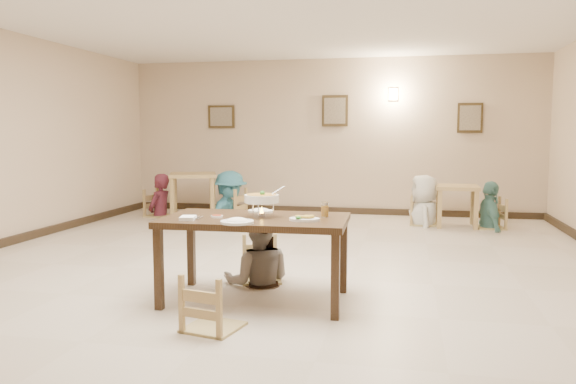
% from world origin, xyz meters
% --- Properties ---
extents(floor, '(10.00, 10.00, 0.00)m').
position_xyz_m(floor, '(0.00, 0.00, 0.00)').
color(floor, beige).
rests_on(floor, ground).
extents(wall_back, '(10.00, 0.00, 10.00)m').
position_xyz_m(wall_back, '(0.00, 5.00, 1.50)').
color(wall_back, '#C8AF93').
rests_on(wall_back, floor).
extents(baseboard_back, '(8.00, 0.06, 0.12)m').
position_xyz_m(baseboard_back, '(0.00, 4.97, 0.06)').
color(baseboard_back, black).
rests_on(baseboard_back, floor).
extents(picture_a, '(0.55, 0.04, 0.45)m').
position_xyz_m(picture_a, '(-2.20, 4.96, 1.90)').
color(picture_a, '#372914').
rests_on(picture_a, wall_back).
extents(picture_b, '(0.50, 0.04, 0.60)m').
position_xyz_m(picture_b, '(0.10, 4.96, 2.00)').
color(picture_b, '#372914').
rests_on(picture_b, wall_back).
extents(picture_c, '(0.45, 0.04, 0.55)m').
position_xyz_m(picture_c, '(2.60, 4.96, 1.85)').
color(picture_c, '#372914').
rests_on(picture_c, wall_back).
extents(wall_sconce, '(0.16, 0.05, 0.22)m').
position_xyz_m(wall_sconce, '(1.20, 4.96, 2.30)').
color(wall_sconce, '#FFD88C').
rests_on(wall_sconce, wall_back).
extents(main_table, '(1.72, 1.00, 0.79)m').
position_xyz_m(main_table, '(0.11, -0.92, 0.71)').
color(main_table, '#372415').
rests_on(main_table, floor).
extents(chair_far, '(0.41, 0.41, 0.87)m').
position_xyz_m(chair_far, '(-0.02, -0.22, 0.43)').
color(chair_far, tan).
rests_on(chair_far, floor).
extents(chair_near, '(0.41, 0.41, 0.88)m').
position_xyz_m(chair_near, '(-0.02, -1.74, 0.44)').
color(chair_near, tan).
rests_on(chair_near, floor).
extents(main_diner, '(0.85, 0.72, 1.53)m').
position_xyz_m(main_diner, '(-0.02, -0.32, 0.76)').
color(main_diner, gray).
rests_on(main_diner, floor).
extents(curry_warmer, '(0.36, 0.32, 0.29)m').
position_xyz_m(curry_warmer, '(0.17, -0.90, 0.96)').
color(curry_warmer, silver).
rests_on(curry_warmer, main_table).
extents(rice_plate_far, '(0.26, 0.26, 0.06)m').
position_xyz_m(rice_plate_far, '(0.08, -0.59, 0.81)').
color(rice_plate_far, white).
rests_on(rice_plate_far, main_table).
extents(rice_plate_near, '(0.29, 0.29, 0.07)m').
position_xyz_m(rice_plate_near, '(0.05, -1.30, 0.81)').
color(rice_plate_near, white).
rests_on(rice_plate_near, main_table).
extents(fried_plate, '(0.27, 0.27, 0.06)m').
position_xyz_m(fried_plate, '(0.60, -1.04, 0.81)').
color(fried_plate, white).
rests_on(fried_plate, main_table).
extents(chili_dish, '(0.11, 0.11, 0.02)m').
position_xyz_m(chili_dish, '(-0.23, -1.02, 0.81)').
color(chili_dish, white).
rests_on(chili_dish, main_table).
extents(napkin_cutlery, '(0.18, 0.27, 0.03)m').
position_xyz_m(napkin_cutlery, '(-0.44, -1.20, 0.81)').
color(napkin_cutlery, white).
rests_on(napkin_cutlery, main_table).
extents(drink_glass, '(0.07, 0.07, 0.14)m').
position_xyz_m(drink_glass, '(0.74, -0.77, 0.86)').
color(drink_glass, white).
rests_on(drink_glass, main_table).
extents(bg_table_left, '(1.07, 1.07, 0.83)m').
position_xyz_m(bg_table_left, '(-2.38, 3.83, 0.69)').
color(bg_table_left, tan).
rests_on(bg_table_left, floor).
extents(bg_table_right, '(0.71, 0.71, 0.69)m').
position_xyz_m(bg_table_right, '(2.32, 3.87, 0.56)').
color(bg_table_right, tan).
rests_on(bg_table_right, floor).
extents(bg_chair_ll, '(0.46, 0.46, 0.97)m').
position_xyz_m(bg_chair_ll, '(-3.08, 3.88, 0.49)').
color(bg_chair_ll, tan).
rests_on(bg_chair_ll, floor).
extents(bg_chair_lr, '(0.50, 0.50, 1.07)m').
position_xyz_m(bg_chair_lr, '(-1.69, 3.87, 0.53)').
color(bg_chair_lr, tan).
rests_on(bg_chair_lr, floor).
extents(bg_chair_rl, '(0.45, 0.45, 0.95)m').
position_xyz_m(bg_chair_rl, '(1.79, 3.93, 0.47)').
color(bg_chair_rl, tan).
rests_on(bg_chair_rl, floor).
extents(bg_chair_rr, '(0.45, 0.45, 0.95)m').
position_xyz_m(bg_chair_rr, '(2.85, 3.79, 0.48)').
color(bg_chair_rr, tan).
rests_on(bg_chair_rr, floor).
extents(bg_diner_a, '(0.48, 0.65, 1.62)m').
position_xyz_m(bg_diner_a, '(-3.08, 3.88, 0.81)').
color(bg_diner_a, '#551E2C').
rests_on(bg_diner_a, floor).
extents(bg_diner_b, '(0.94, 1.28, 1.77)m').
position_xyz_m(bg_diner_b, '(-1.69, 3.87, 0.88)').
color(bg_diner_b, teal).
rests_on(bg_diner_b, floor).
extents(bg_diner_c, '(0.62, 0.89, 1.72)m').
position_xyz_m(bg_diner_c, '(1.79, 3.93, 0.86)').
color(bg_diner_c, silver).
rests_on(bg_diner_c, floor).
extents(bg_diner_d, '(0.52, 0.97, 1.57)m').
position_xyz_m(bg_diner_d, '(2.85, 3.79, 0.78)').
color(bg_diner_d, slate).
rests_on(bg_diner_d, floor).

